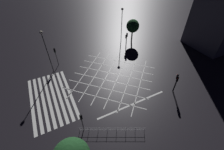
{
  "coord_description": "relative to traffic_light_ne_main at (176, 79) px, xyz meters",
  "views": [
    {
      "loc": [
        20.12,
        -10.12,
        20.05
      ],
      "look_at": [
        0.0,
        0.0,
        0.58
      ],
      "focal_mm": 24.0,
      "sensor_mm": 36.0,
      "label": 1
    }
  ],
  "objects": [
    {
      "name": "ground_plane",
      "position": [
        -8.3,
        -8.11,
        -2.86
      ],
      "size": [
        200.0,
        200.0,
        0.0
      ],
      "primitive_type": "plane",
      "color": "black"
    },
    {
      "name": "road_markings",
      "position": [
        -7.94,
        -15.58,
        -2.86
      ],
      "size": [
        19.25,
        24.89,
        0.01
      ],
      "color": "silver",
      "rests_on": "ground_plane"
    },
    {
      "name": "traffic_light_ne_main",
      "position": [
        0.0,
        0.0,
        0.0
      ],
      "size": [
        0.39,
        0.36,
        4.0
      ],
      "rotation": [
        0.0,
        0.0,
        3.14
      ],
      "color": "black",
      "rests_on": "ground_plane"
    },
    {
      "name": "traffic_light_sw_main",
      "position": [
        -17.21,
        -16.85,
        0.19
      ],
      "size": [
        0.39,
        0.36,
        4.29
      ],
      "color": "black",
      "rests_on": "ground_plane"
    },
    {
      "name": "traffic_light_ne_cross",
      "position": [
        0.12,
        0.06,
        -0.37
      ],
      "size": [
        0.36,
        0.39,
        3.48
      ],
      "rotation": [
        0.0,
        0.0,
        -1.57
      ],
      "color": "black",
      "rests_on": "ground_plane"
    },
    {
      "name": "traffic_light_se_main",
      "position": [
        -0.12,
        -16.83,
        -0.4
      ],
      "size": [
        0.39,
        0.36,
        3.44
      ],
      "rotation": [
        0.0,
        0.0,
        3.14
      ],
      "color": "black",
      "rests_on": "ground_plane"
    },
    {
      "name": "traffic_light_nw_cross",
      "position": [
        -17.05,
        0.19,
        -0.3
      ],
      "size": [
        0.36,
        0.39,
        3.58
      ],
      "rotation": [
        0.0,
        0.0,
        -1.57
      ],
      "color": "black",
      "rests_on": "ground_plane"
    },
    {
      "name": "traffic_light_nw_main",
      "position": [
        -16.91,
        0.33,
        0.07
      ],
      "size": [
        0.39,
        0.36,
        4.11
      ],
      "color": "black",
      "rests_on": "ground_plane"
    },
    {
      "name": "street_lamp_east",
      "position": [
        -20.75,
        0.94,
        3.72
      ],
      "size": [
        0.59,
        0.59,
        8.8
      ],
      "color": "black",
      "rests_on": "ground_plane"
    },
    {
      "name": "street_lamp_west",
      "position": [
        -15.56,
        -18.26,
        3.57
      ],
      "size": [
        0.54,
        0.54,
        8.96
      ],
      "color": "black",
      "rests_on": "ground_plane"
    },
    {
      "name": "street_tree_far",
      "position": [
        -19.14,
        3.32,
        1.56
      ],
      "size": [
        3.3,
        3.3,
        6.11
      ],
      "color": "#38281C",
      "rests_on": "ground_plane"
    },
    {
      "name": "pedestrian_railing",
      "position": [
        2.17,
        -13.37,
        -2.19
      ],
      "size": [
        4.17,
        8.24,
        1.05
      ],
      "rotation": [
        0.0,
        0.0,
        1.1
      ],
      "color": "#B7B7BC",
      "rests_on": "ground_plane"
    }
  ]
}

